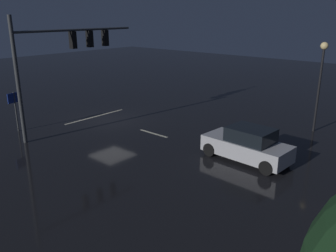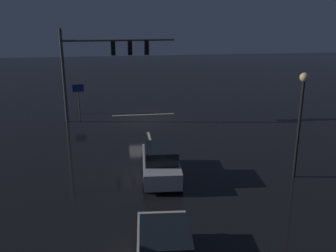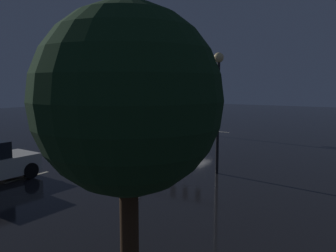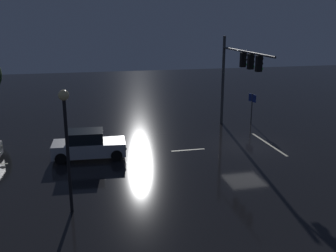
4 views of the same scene
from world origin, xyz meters
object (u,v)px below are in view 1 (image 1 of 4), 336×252
Objects in this scene: traffic_signal_assembly at (63,52)px; route_sign at (15,103)px; street_lamp_left_kerb at (321,71)px; car_approaching at (247,145)px.

traffic_signal_assembly is 4.37m from route_sign.
street_lamp_left_kerb is 18.37m from route_sign.
traffic_signal_assembly reaches higher than street_lamp_left_kerb.
traffic_signal_assembly is 1.86× the size of car_approaching.
route_sign reaches higher than car_approaching.
route_sign is at bearing -49.21° from street_lamp_left_kerb.
car_approaching is at bearing 111.78° from route_sign.
traffic_signal_assembly is 3.36× the size of route_sign.
route_sign is (2.22, -2.23, -3.03)m from traffic_signal_assembly.
car_approaching is 0.83× the size of street_lamp_left_kerb.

